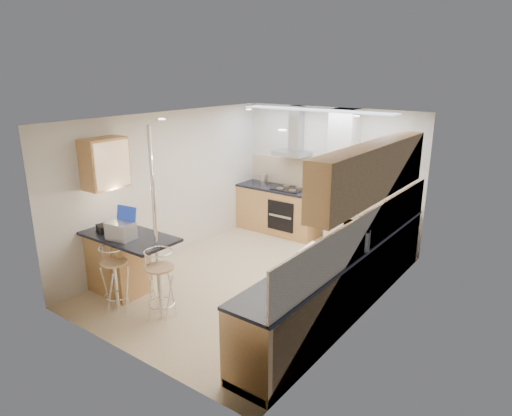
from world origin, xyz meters
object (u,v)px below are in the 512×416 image
Objects in this scene: laptop at (121,231)px; bar_stool_end at (161,285)px; microwave at (356,236)px; bread_bin at (317,258)px; bar_stool_near at (115,278)px.

laptop is 0.95m from bar_stool_end.
bread_bin is (-0.10, -0.87, -0.03)m from microwave.
laptop is at bearing -166.89° from bread_bin.
microwave is 3.16m from laptop.
bar_stool_end is at bearing 37.69° from bar_stool_near.
laptop is 0.36× the size of bar_stool_end.
laptop is 2.69m from bread_bin.
bar_stool_end is at bearing -159.50° from bread_bin.
bar_stool_near is 2.75m from bread_bin.
bread_bin is at bearing 9.06° from laptop.
bar_stool_end is 2.33× the size of bread_bin.
bar_stool_near is (-2.58, -1.91, -0.60)m from microwave.
laptop reaches higher than bread_bin.
bar_stool_near is at bearing -77.95° from laptop.
bread_bin is at bearing 44.71° from bar_stool_near.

